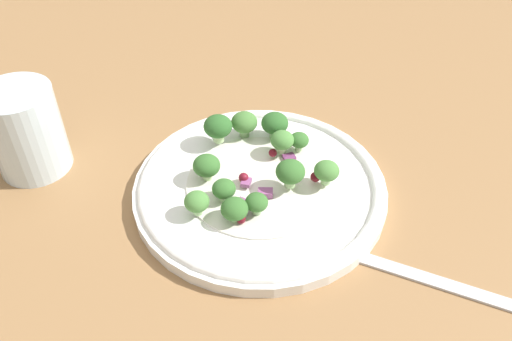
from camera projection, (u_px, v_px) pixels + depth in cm
name	position (u px, v px, depth cm)	size (l,w,h in cm)	color
ground_plane	(248.00, 210.00, 52.14)	(180.00, 180.00, 2.00)	olive
plate	(256.00, 185.00, 52.10)	(24.18, 24.18, 1.70)	white
dressing_pool	(256.00, 181.00, 51.81)	(14.02, 14.02, 0.20)	white
broccoli_floret_0	(327.00, 171.00, 49.97)	(2.36, 2.36, 2.39)	#9EC684
broccoli_floret_1	(218.00, 127.00, 54.60)	(2.92, 2.92, 2.95)	#ADD18E
broccoli_floret_2	(257.00, 203.00, 47.65)	(2.05, 2.05, 2.08)	#8EB77A
broccoli_floret_3	(244.00, 123.00, 55.94)	(2.72, 2.72, 2.76)	#8EB77A
broccoli_floret_4	(234.00, 209.00, 47.10)	(2.45, 2.45, 2.48)	#8EB77A
broccoli_floret_5	(302.00, 142.00, 53.88)	(1.95, 1.95, 1.97)	#9EC684
broccoli_floret_6	(207.00, 166.00, 51.01)	(2.62, 2.62, 2.65)	#ADD18E
broccoli_floret_7	(197.00, 202.00, 47.66)	(2.27, 2.27, 2.30)	#9EC684
broccoli_floret_8	(275.00, 124.00, 55.66)	(2.81, 2.81, 2.84)	#8EB77A
broccoli_floret_9	(224.00, 189.00, 49.00)	(2.19, 2.19, 2.21)	#9EC684
broccoli_floret_10	(282.00, 141.00, 53.50)	(2.35, 2.35, 2.38)	#ADD18E
broccoli_floret_11	(290.00, 172.00, 49.48)	(2.73, 2.73, 2.76)	#9EC684
cranberry_0	(194.00, 196.00, 49.81)	(0.77, 0.77, 0.77)	maroon
cranberry_1	(244.00, 178.00, 51.10)	(0.96, 0.96, 0.96)	maroon
cranberry_2	(315.00, 177.00, 50.86)	(0.96, 0.96, 0.96)	maroon
cranberry_3	(241.00, 219.00, 47.48)	(0.85, 0.85, 0.85)	maroon
cranberry_4	(273.00, 153.00, 53.61)	(0.84, 0.84, 0.84)	maroon
onion_bit_0	(242.00, 205.00, 48.82)	(1.10, 1.40, 0.45)	#934C84
onion_bit_1	(246.00, 182.00, 50.87)	(0.86, 1.10, 0.40)	#934C84
onion_bit_2	(286.00, 156.00, 54.19)	(1.16, 0.98, 0.39)	#843D75
onion_bit_3	(265.00, 193.00, 49.89)	(0.92, 1.37, 0.58)	#934C84
fork	(403.00, 270.00, 45.32)	(7.09, 18.33, 0.50)	silver
water_glass	(26.00, 131.00, 52.55)	(7.12, 7.12, 8.89)	silver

